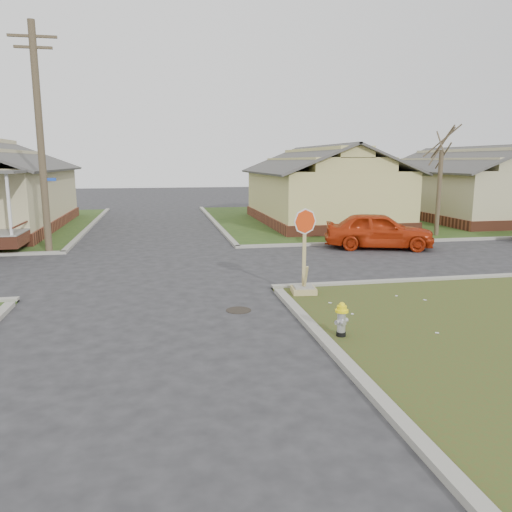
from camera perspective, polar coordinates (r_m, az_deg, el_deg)
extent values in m
plane|color=#242426|center=(13.08, -11.96, -6.01)|extent=(120.00, 120.00, 0.00)
cube|color=#284217|center=(37.63, 24.34, 4.20)|extent=(37.00, 19.00, 0.05)
cylinder|color=black|center=(12.74, -2.00, -6.21)|extent=(0.64, 0.64, 0.01)
cube|color=brown|center=(30.80, 7.43, 4.33)|extent=(7.20, 11.20, 0.60)
cube|color=#CEC679|center=(30.66, 7.51, 7.30)|extent=(7.00, 11.00, 2.60)
cube|color=brown|center=(35.25, 23.10, 4.36)|extent=(7.20, 11.20, 0.60)
cube|color=#BDB488|center=(35.13, 23.30, 6.95)|extent=(7.00, 11.00, 2.60)
cylinder|color=#413625|center=(21.92, -23.41, 11.95)|extent=(0.28, 0.28, 9.00)
cube|color=#413625|center=(22.39, -24.21, 21.95)|extent=(1.80, 0.10, 0.10)
cube|color=#413625|center=(22.31, -24.12, 20.95)|extent=(1.40, 0.10, 0.10)
cylinder|color=#413625|center=(26.58, 20.17, 6.75)|extent=(0.22, 0.22, 4.20)
cylinder|color=black|center=(10.94, 9.69, -8.76)|extent=(0.20, 0.20, 0.09)
cylinder|color=#B7B6BB|center=(10.86, 9.73, -7.46)|extent=(0.18, 0.18, 0.43)
sphere|color=#B7B6BB|center=(10.80, 9.77, -6.38)|extent=(0.18, 0.18, 0.18)
cylinder|color=yellow|center=(10.78, 9.77, -6.20)|extent=(0.28, 0.28, 0.06)
cylinder|color=yellow|center=(10.77, 9.78, -5.86)|extent=(0.20, 0.20, 0.09)
sphere|color=yellow|center=(10.75, 9.79, -5.58)|extent=(0.14, 0.14, 0.14)
cube|color=#9F9356|center=(14.23, 5.45, -3.90)|extent=(0.67, 0.67, 0.16)
cube|color=gray|center=(14.20, 5.46, -3.51)|extent=(0.54, 0.54, 0.04)
cube|color=#9F9356|center=(13.98, 5.54, 0.69)|extent=(0.10, 0.05, 2.26)
cylinder|color=red|center=(13.82, 5.65, 3.95)|extent=(0.60, 0.26, 0.65)
cylinder|color=silver|center=(13.83, 5.63, 3.96)|extent=(0.68, 0.30, 0.73)
imported|color=#B42C0C|center=(22.18, 13.85, 2.86)|extent=(4.95, 3.16, 1.57)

